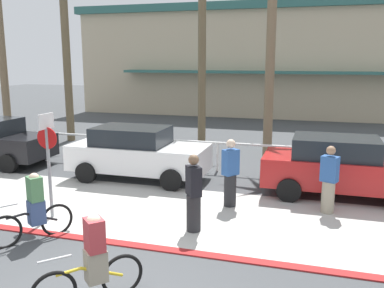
{
  "coord_description": "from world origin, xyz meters",
  "views": [
    {
      "loc": [
        3.24,
        -5.29,
        3.81
      ],
      "look_at": [
        -0.16,
        6.0,
        1.43
      ],
      "focal_mm": 39.55,
      "sensor_mm": 36.0,
      "label": 1
    }
  ],
  "objects_px": {
    "palm_tree_2": "(66,16)",
    "cyclist_black_1": "(34,209)",
    "pedestrian_2": "(329,183)",
    "pedestrian_0": "(230,176)",
    "cyclist_yellow_0": "(93,261)",
    "car_red_2": "(342,166)",
    "stop_sign_bike_lane": "(48,151)",
    "palm_tree_4": "(272,12)",
    "car_white_1": "(137,152)",
    "pedestrian_1": "(194,196)"
  },
  "relations": [
    {
      "from": "stop_sign_bike_lane",
      "to": "palm_tree_4",
      "type": "distance_m",
      "value": 10.01
    },
    {
      "from": "pedestrian_0",
      "to": "palm_tree_4",
      "type": "bearing_deg",
      "value": 87.81
    },
    {
      "from": "stop_sign_bike_lane",
      "to": "pedestrian_0",
      "type": "relative_size",
      "value": 1.42
    },
    {
      "from": "palm_tree_2",
      "to": "pedestrian_2",
      "type": "height_order",
      "value": "palm_tree_2"
    },
    {
      "from": "cyclist_black_1",
      "to": "pedestrian_2",
      "type": "height_order",
      "value": "pedestrian_2"
    },
    {
      "from": "cyclist_yellow_0",
      "to": "palm_tree_2",
      "type": "bearing_deg",
      "value": 123.6
    },
    {
      "from": "stop_sign_bike_lane",
      "to": "car_white_1",
      "type": "xyz_separation_m",
      "value": [
        0.61,
        3.76,
        -0.81
      ]
    },
    {
      "from": "cyclist_yellow_0",
      "to": "car_white_1",
      "type": "bearing_deg",
      "value": 108.3
    },
    {
      "from": "car_white_1",
      "to": "cyclist_black_1",
      "type": "relative_size",
      "value": 2.87
    },
    {
      "from": "car_white_1",
      "to": "pedestrian_1",
      "type": "distance_m",
      "value": 4.62
    },
    {
      "from": "pedestrian_0",
      "to": "cyclist_yellow_0",
      "type": "bearing_deg",
      "value": -103.08
    },
    {
      "from": "stop_sign_bike_lane",
      "to": "palm_tree_4",
      "type": "bearing_deg",
      "value": 62.72
    },
    {
      "from": "cyclist_black_1",
      "to": "car_white_1",
      "type": "bearing_deg",
      "value": 87.94
    },
    {
      "from": "palm_tree_2",
      "to": "car_white_1",
      "type": "distance_m",
      "value": 9.09
    },
    {
      "from": "palm_tree_4",
      "to": "cyclist_black_1",
      "type": "relative_size",
      "value": 5.05
    },
    {
      "from": "stop_sign_bike_lane",
      "to": "cyclist_yellow_0",
      "type": "bearing_deg",
      "value": -46.28
    },
    {
      "from": "cyclist_yellow_0",
      "to": "pedestrian_0",
      "type": "bearing_deg",
      "value": 76.92
    },
    {
      "from": "pedestrian_2",
      "to": "palm_tree_4",
      "type": "bearing_deg",
      "value": 110.35
    },
    {
      "from": "palm_tree_4",
      "to": "car_red_2",
      "type": "height_order",
      "value": "palm_tree_4"
    },
    {
      "from": "car_white_1",
      "to": "pedestrian_2",
      "type": "height_order",
      "value": "pedestrian_2"
    },
    {
      "from": "palm_tree_4",
      "to": "car_red_2",
      "type": "xyz_separation_m",
      "value": [
        2.57,
        -4.47,
        -4.66
      ]
    },
    {
      "from": "palm_tree_2",
      "to": "pedestrian_2",
      "type": "distance_m",
      "value": 14.19
    },
    {
      "from": "palm_tree_4",
      "to": "pedestrian_2",
      "type": "bearing_deg",
      "value": -69.65
    },
    {
      "from": "palm_tree_2",
      "to": "pedestrian_0",
      "type": "xyz_separation_m",
      "value": [
        9.06,
        -6.89,
        -4.88
      ]
    },
    {
      "from": "cyclist_yellow_0",
      "to": "pedestrian_2",
      "type": "relative_size",
      "value": 0.87
    },
    {
      "from": "palm_tree_4",
      "to": "car_red_2",
      "type": "distance_m",
      "value": 6.95
    },
    {
      "from": "car_white_1",
      "to": "cyclist_yellow_0",
      "type": "bearing_deg",
      "value": -71.7
    },
    {
      "from": "palm_tree_2",
      "to": "stop_sign_bike_lane",
      "type": "bearing_deg",
      "value": -60.43
    },
    {
      "from": "palm_tree_2",
      "to": "cyclist_black_1",
      "type": "xyz_separation_m",
      "value": [
        5.5,
        -10.14,
        -5.03
      ]
    },
    {
      "from": "car_white_1",
      "to": "stop_sign_bike_lane",
      "type": "bearing_deg",
      "value": -99.27
    },
    {
      "from": "car_white_1",
      "to": "car_red_2",
      "type": "distance_m",
      "value": 6.19
    },
    {
      "from": "pedestrian_2",
      "to": "pedestrian_0",
      "type": "bearing_deg",
      "value": -174.98
    },
    {
      "from": "stop_sign_bike_lane",
      "to": "cyclist_black_1",
      "type": "bearing_deg",
      "value": -70.24
    },
    {
      "from": "palm_tree_2",
      "to": "cyclist_yellow_0",
      "type": "height_order",
      "value": "palm_tree_2"
    },
    {
      "from": "palm_tree_2",
      "to": "car_red_2",
      "type": "distance_m",
      "value": 13.83
    },
    {
      "from": "stop_sign_bike_lane",
      "to": "cyclist_black_1",
      "type": "relative_size",
      "value": 1.67
    },
    {
      "from": "car_white_1",
      "to": "car_red_2",
      "type": "relative_size",
      "value": 1.0
    },
    {
      "from": "stop_sign_bike_lane",
      "to": "palm_tree_2",
      "type": "height_order",
      "value": "palm_tree_2"
    },
    {
      "from": "car_red_2",
      "to": "pedestrian_2",
      "type": "distance_m",
      "value": 1.53
    },
    {
      "from": "cyclist_black_1",
      "to": "pedestrian_1",
      "type": "xyz_separation_m",
      "value": [
        3.12,
        1.39,
        0.13
      ]
    },
    {
      "from": "car_red_2",
      "to": "pedestrian_1",
      "type": "bearing_deg",
      "value": -132.43
    },
    {
      "from": "stop_sign_bike_lane",
      "to": "palm_tree_4",
      "type": "relative_size",
      "value": 0.33
    },
    {
      "from": "palm_tree_4",
      "to": "car_white_1",
      "type": "relative_size",
      "value": 1.76
    },
    {
      "from": "pedestrian_0",
      "to": "pedestrian_2",
      "type": "xyz_separation_m",
      "value": [
        2.44,
        0.21,
        -0.04
      ]
    },
    {
      "from": "pedestrian_1",
      "to": "pedestrian_0",
      "type": "bearing_deg",
      "value": 76.49
    },
    {
      "from": "stop_sign_bike_lane",
      "to": "cyclist_black_1",
      "type": "xyz_separation_m",
      "value": [
        0.43,
        -1.21,
        -0.98
      ]
    },
    {
      "from": "cyclist_black_1",
      "to": "pedestrian_0",
      "type": "xyz_separation_m",
      "value": [
        3.56,
        3.25,
        0.15
      ]
    },
    {
      "from": "palm_tree_2",
      "to": "cyclist_black_1",
      "type": "relative_size",
      "value": 4.98
    },
    {
      "from": "cyclist_yellow_0",
      "to": "cyclist_black_1",
      "type": "xyz_separation_m",
      "value": [
        -2.4,
        1.76,
        0.0
      ]
    },
    {
      "from": "stop_sign_bike_lane",
      "to": "pedestrian_2",
      "type": "distance_m",
      "value": 6.88
    }
  ]
}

